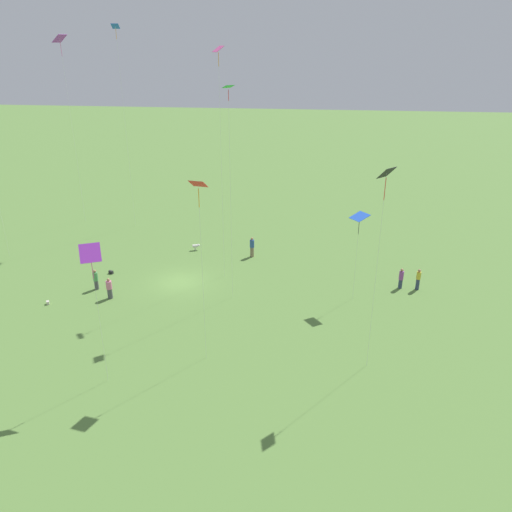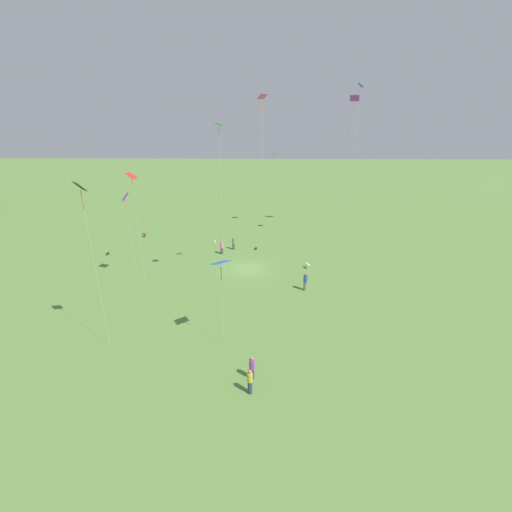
{
  "view_description": "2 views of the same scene",
  "coord_description": "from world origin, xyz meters",
  "px_view_note": "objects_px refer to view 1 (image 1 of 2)",
  "views": [
    {
      "loc": [
        -11.03,
        36.33,
        18.37
      ],
      "look_at": [
        -6.45,
        0.61,
        2.98
      ],
      "focal_mm": 35.0,
      "sensor_mm": 36.0,
      "label": 1
    },
    {
      "loc": [
        -36.27,
        -1.95,
        16.1
      ],
      "look_at": [
        -8.37,
        -1.25,
        4.95
      ],
      "focal_mm": 24.0,
      "sensor_mm": 36.0,
      "label": 2
    }
  ],
  "objects_px": {
    "person_4": "(96,280)",
    "kite_6": "(61,46)",
    "kite_1": "(229,108)",
    "kite_9": "(117,46)",
    "person_3": "(401,278)",
    "kite_3": "(219,70)",
    "kite_5": "(91,256)",
    "person_0": "(252,247)",
    "dog_0": "(196,246)",
    "kite_0": "(360,218)",
    "person_2": "(418,279)",
    "picnic_bag_1": "(111,272)",
    "kite_7": "(199,192)",
    "person_1": "(109,289)",
    "picnic_bag_0": "(48,303)",
    "kite_2": "(386,183)"
  },
  "relations": [
    {
      "from": "kite_1",
      "to": "picnic_bag_1",
      "type": "xyz_separation_m",
      "value": [
        11.18,
        -2.9,
        -14.22
      ]
    },
    {
      "from": "kite_0",
      "to": "kite_6",
      "type": "distance_m",
      "value": 34.64
    },
    {
      "from": "dog_0",
      "to": "picnic_bag_0",
      "type": "xyz_separation_m",
      "value": [
        8.68,
        12.04,
        -0.29
      ]
    },
    {
      "from": "kite_9",
      "to": "dog_0",
      "type": "distance_m",
      "value": 20.44
    },
    {
      "from": "person_0",
      "to": "kite_0",
      "type": "relative_size",
      "value": 0.28
    },
    {
      "from": "kite_0",
      "to": "picnic_bag_1",
      "type": "xyz_separation_m",
      "value": [
        20.54,
        -1.96,
        -6.48
      ]
    },
    {
      "from": "dog_0",
      "to": "person_0",
      "type": "bearing_deg",
      "value": 59.52
    },
    {
      "from": "person_0",
      "to": "person_3",
      "type": "relative_size",
      "value": 1.1
    },
    {
      "from": "person_4",
      "to": "kite_7",
      "type": "xyz_separation_m",
      "value": [
        -10.9,
        8.26,
        9.97
      ]
    },
    {
      "from": "person_0",
      "to": "person_3",
      "type": "height_order",
      "value": "person_0"
    },
    {
      "from": "person_4",
      "to": "kite_3",
      "type": "xyz_separation_m",
      "value": [
        -9.81,
        -3.8,
        15.74
      ]
    },
    {
      "from": "kite_1",
      "to": "kite_3",
      "type": "xyz_separation_m",
      "value": [
        1.36,
        -3.74,
        2.24
      ]
    },
    {
      "from": "kite_9",
      "to": "picnic_bag_0",
      "type": "distance_m",
      "value": 25.51
    },
    {
      "from": "kite_2",
      "to": "person_4",
      "type": "bearing_deg",
      "value": -22.64
    },
    {
      "from": "person_2",
      "to": "person_3",
      "type": "bearing_deg",
      "value": 42.2
    },
    {
      "from": "kite_1",
      "to": "kite_5",
      "type": "xyz_separation_m",
      "value": [
        5.52,
        11.37,
        -6.36
      ]
    },
    {
      "from": "kite_9",
      "to": "person_3",
      "type": "bearing_deg",
      "value": -164.78
    },
    {
      "from": "person_3",
      "to": "kite_6",
      "type": "distance_m",
      "value": 39.27
    },
    {
      "from": "person_1",
      "to": "person_3",
      "type": "xyz_separation_m",
      "value": [
        -22.73,
        -4.69,
        0.03
      ]
    },
    {
      "from": "person_1",
      "to": "kite_2",
      "type": "height_order",
      "value": "kite_2"
    },
    {
      "from": "kite_1",
      "to": "kite_6",
      "type": "distance_m",
      "value": 25.62
    },
    {
      "from": "person_4",
      "to": "person_3",
      "type": "bearing_deg",
      "value": 131.89
    },
    {
      "from": "person_3",
      "to": "kite_6",
      "type": "relative_size",
      "value": 0.09
    },
    {
      "from": "kite_6",
      "to": "kite_5",
      "type": "bearing_deg",
      "value": 88.47
    },
    {
      "from": "person_4",
      "to": "kite_7",
      "type": "bearing_deg",
      "value": 86.98
    },
    {
      "from": "kite_0",
      "to": "kite_7",
      "type": "height_order",
      "value": "kite_7"
    },
    {
      "from": "kite_3",
      "to": "kite_5",
      "type": "relative_size",
      "value": 2.11
    },
    {
      "from": "kite_2",
      "to": "kite_3",
      "type": "height_order",
      "value": "kite_3"
    },
    {
      "from": "person_1",
      "to": "kite_5",
      "type": "height_order",
      "value": "kite_5"
    },
    {
      "from": "person_2",
      "to": "kite_9",
      "type": "relative_size",
      "value": 0.09
    },
    {
      "from": "picnic_bag_1",
      "to": "kite_1",
      "type": "bearing_deg",
      "value": 165.44
    },
    {
      "from": "person_2",
      "to": "picnic_bag_1",
      "type": "distance_m",
      "value": 25.8
    },
    {
      "from": "kite_0",
      "to": "kite_6",
      "type": "relative_size",
      "value": 0.36
    },
    {
      "from": "kite_2",
      "to": "kite_5",
      "type": "height_order",
      "value": "kite_2"
    },
    {
      "from": "person_4",
      "to": "kite_6",
      "type": "relative_size",
      "value": 0.09
    },
    {
      "from": "picnic_bag_0",
      "to": "picnic_bag_1",
      "type": "height_order",
      "value": "picnic_bag_1"
    },
    {
      "from": "kite_9",
      "to": "picnic_bag_0",
      "type": "xyz_separation_m",
      "value": [
        0.39,
        18.11,
        -17.96
      ]
    },
    {
      "from": "person_4",
      "to": "dog_0",
      "type": "bearing_deg",
      "value": -179.3
    },
    {
      "from": "kite_9",
      "to": "kite_7",
      "type": "bearing_deg",
      "value": 158.49
    },
    {
      "from": "kite_1",
      "to": "kite_3",
      "type": "relative_size",
      "value": 0.87
    },
    {
      "from": "kite_6",
      "to": "kite_7",
      "type": "xyz_separation_m",
      "value": [
        -19.34,
        24.38,
        -7.31
      ]
    },
    {
      "from": "person_4",
      "to": "kite_1",
      "type": "xyz_separation_m",
      "value": [
        -11.16,
        -0.06,
        13.5
      ]
    },
    {
      "from": "kite_3",
      "to": "dog_0",
      "type": "xyz_separation_m",
      "value": [
        3.78,
        -5.34,
        -16.17
      ]
    },
    {
      "from": "person_0",
      "to": "person_4",
      "type": "height_order",
      "value": "person_0"
    },
    {
      "from": "dog_0",
      "to": "person_3",
      "type": "bearing_deg",
      "value": 51.13
    },
    {
      "from": "kite_1",
      "to": "kite_9",
      "type": "height_order",
      "value": "kite_9"
    },
    {
      "from": "kite_0",
      "to": "dog_0",
      "type": "bearing_deg",
      "value": -112.34
    },
    {
      "from": "person_4",
      "to": "picnic_bag_1",
      "type": "distance_m",
      "value": 3.05
    },
    {
      "from": "kite_0",
      "to": "kite_5",
      "type": "xyz_separation_m",
      "value": [
        14.88,
        12.32,
        1.38
      ]
    },
    {
      "from": "kite_9",
      "to": "person_1",
      "type": "bearing_deg",
      "value": 142.68
    }
  ]
}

